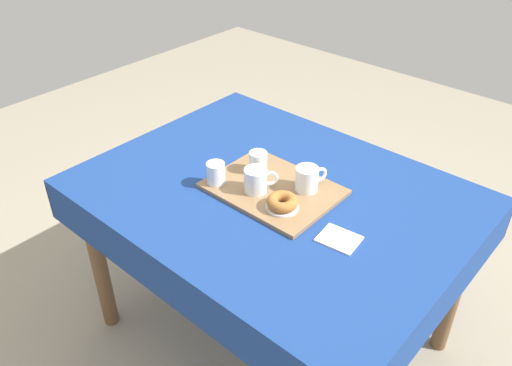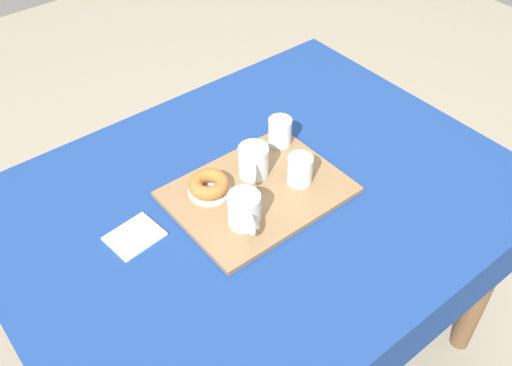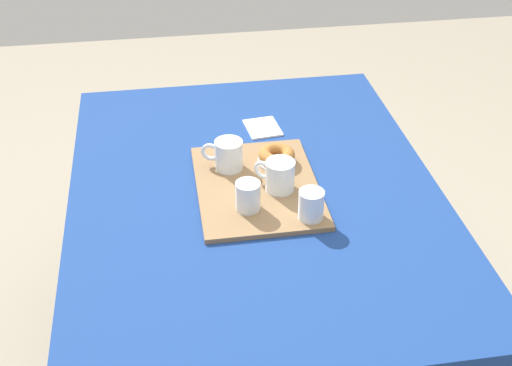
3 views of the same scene
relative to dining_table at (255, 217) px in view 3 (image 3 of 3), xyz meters
The scene contains 9 objects.
dining_table is the anchor object (origin of this frame).
serving_tray 0.11m from the dining_table, 127.78° to the left, with size 0.44×0.33×0.01m, color olive.
tea_mug_left 0.17m from the dining_table, 64.24° to the left, with size 0.10×0.11×0.09m.
tea_mug_right 0.19m from the dining_table, 147.24° to the right, with size 0.08×0.12×0.09m.
water_glass_near 0.26m from the dining_table, 35.06° to the left, with size 0.07×0.07×0.08m.
water_glass_far 0.19m from the dining_table, 18.12° to the right, with size 0.07×0.07×0.08m.
donut_plate_left 0.18m from the dining_table, 141.59° to the left, with size 0.11×0.11×0.01m, color silver.
sugar_donut_left 0.19m from the dining_table, 141.59° to the left, with size 0.11×0.11×0.04m, color #A3662D.
paper_napkin 0.35m from the dining_table, 166.84° to the left, with size 0.12×0.10×0.01m, color white.
Camera 3 is at (1.50, -0.23, 1.83)m, focal length 46.92 mm.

